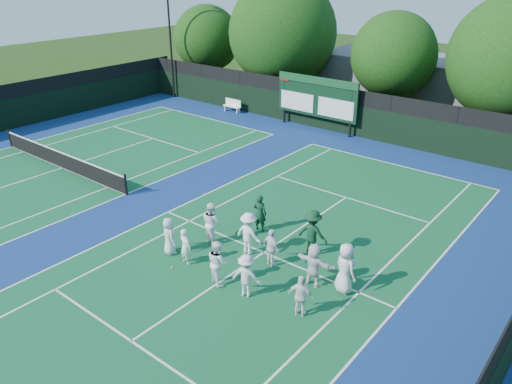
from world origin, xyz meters
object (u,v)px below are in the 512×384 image
Objects in this scene: bench at (233,105)px; coach_left at (260,213)px; tennis_net at (61,160)px; scoreboard at (317,97)px.

bench is 0.94× the size of coach_left.
tennis_net is at bearing -6.19° from coach_left.
coach_left is at bearing -66.50° from scoreboard.
bench is (-7.20, -0.22, -1.68)m from scoreboard.
coach_left reaches higher than tennis_net.
coach_left is at bearing 5.90° from tennis_net.
bench is 18.40m from coach_left.
coach_left is at bearing -45.19° from bench.
scoreboard is 3.96× the size of bench.
scoreboard is at bearing -78.59° from coach_left.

